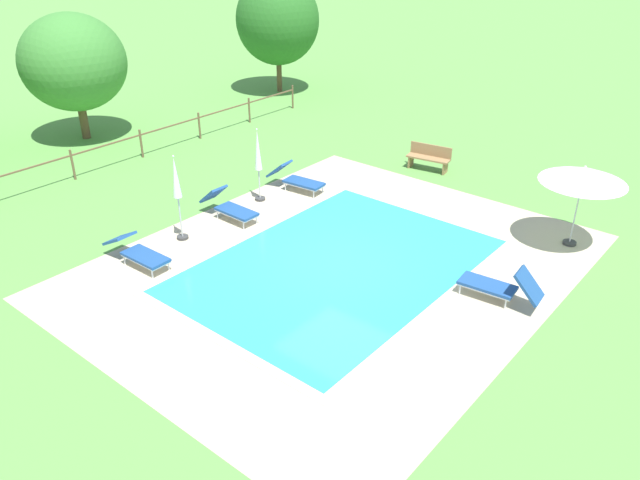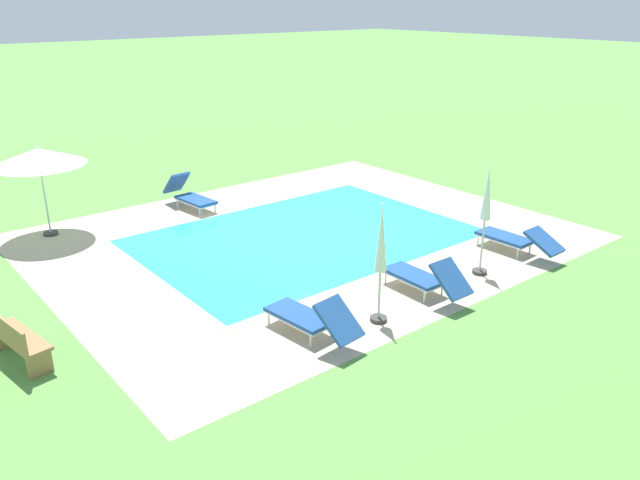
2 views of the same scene
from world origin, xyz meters
TOP-DOWN VIEW (x-y plane):
  - ground_plane at (0.00, 0.00)m, footprint 160.00×160.00m
  - pool_deck_paving at (0.00, 0.00)m, footprint 12.48×10.14m
  - swimming_pool_water at (0.00, 0.00)m, footprint 7.92×5.58m
  - pool_coping_rim at (0.00, 0.00)m, footprint 8.40×6.06m
  - sun_lounger_north_near_steps at (-3.19, 3.97)m, footprint 0.65×2.08m
  - sun_lounger_north_mid at (0.14, 4.13)m, footprint 0.63×1.97m
  - sun_lounger_north_far at (2.98, 4.03)m, footprint 0.80×2.02m
  - sun_lounger_north_end at (1.11, -3.87)m, footprint 0.78×1.95m
  - patio_umbrella_open_foreground at (4.92, -4.16)m, footprint 2.22×2.22m
  - patio_umbrella_closed_row_west at (-1.59, 4.20)m, footprint 0.32×0.32m
  - patio_umbrella_closed_row_mid_west at (1.64, 4.37)m, footprint 0.32×0.32m
  - wooden_bench_lawn_side at (7.24, 1.67)m, footprint 0.67×1.55m

SIDE VIEW (x-z plane):
  - ground_plane at x=0.00m, z-range 0.00..0.00m
  - pool_deck_paving at x=0.00m, z-range 0.00..0.01m
  - swimming_pool_water at x=0.00m, z-range 0.00..0.01m
  - pool_coping_rim at x=0.00m, z-range 0.01..0.01m
  - sun_lounger_north_near_steps at x=-3.19m, z-range -0.01..0.72m
  - sun_lounger_north_far at x=2.98m, z-range -0.06..0.81m
  - sun_lounger_north_mid at x=0.14m, z-range -0.06..0.82m
  - sun_lounger_north_end at x=1.11m, z-range -0.09..0.87m
  - wooden_bench_lawn_side at x=7.24m, z-range 0.03..0.90m
  - patio_umbrella_closed_row_mid_west at x=1.64m, z-range 0.28..2.60m
  - patio_umbrella_closed_row_west at x=-1.59m, z-range 0.37..2.80m
  - patio_umbrella_open_foreground at x=4.92m, z-range 0.88..3.16m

